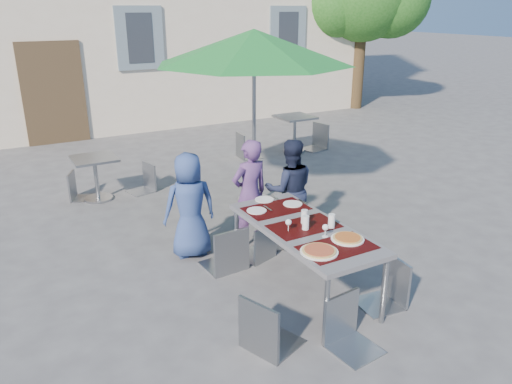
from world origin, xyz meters
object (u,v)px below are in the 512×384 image
chair_4 (391,256)px  cafe_table_0 (96,172)px  child_0 (190,206)px  dining_table (304,231)px  patio_umbrella (254,48)px  pizza_near_left (319,251)px  chair_0 (227,223)px  chair_5 (351,294)px  bg_chair_l_1 (245,130)px  chair_1 (260,221)px  pizza_near_right (348,238)px  chair_3 (266,293)px  bg_chair_r_1 (318,121)px  cafe_table_1 (295,127)px  chair_2 (288,201)px  bg_chair_l_0 (76,170)px  bg_chair_r_0 (143,162)px  child_2 (290,190)px  child_1 (250,194)px

chair_4 → cafe_table_0: bearing=113.4°
child_0 → cafe_table_0: child_0 is taller
dining_table → patio_umbrella: 3.01m
pizza_near_left → chair_0: 1.39m
chair_5 → bg_chair_l_1: 6.05m
chair_4 → chair_1: bearing=114.4°
pizza_near_right → chair_3: bearing=-168.7°
cafe_table_0 → bg_chair_r_1: bearing=9.4°
chair_1 → patio_umbrella: 2.54m
pizza_near_right → dining_table: bearing=111.6°
chair_4 → bg_chair_l_1: bearing=77.3°
cafe_table_1 → chair_0: bearing=-131.8°
chair_0 → cafe_table_0: size_ratio=1.45×
chair_5 → cafe_table_0: 4.92m
child_0 → chair_2: bearing=170.1°
pizza_near_right → bg_chair_l_1: bearing=72.5°
chair_3 → bg_chair_l_1: bearing=63.7°
chair_0 → chair_1: size_ratio=1.17×
child_0 → bg_chair_r_1: child_0 is taller
chair_2 → dining_table: bearing=-114.2°
chair_2 → cafe_table_1: chair_2 is taller
dining_table → bg_chair_l_0: bg_chair_l_0 is taller
chair_1 → bg_chair_r_0: bg_chair_r_0 is taller
pizza_near_right → chair_1: chair_1 is taller
pizza_near_right → child_0: 2.04m
child_2 → bg_chair_r_0: child_2 is taller
child_2 → bg_chair_l_0: child_2 is taller
child_0 → bg_chair_r_1: bearing=-135.8°
chair_5 → bg_chair_r_1: size_ratio=0.89×
bg_chair_r_1 → bg_chair_l_0: bearing=-173.0°
child_1 → chair_1: size_ratio=1.61×
pizza_near_right → patio_umbrella: size_ratio=0.11×
child_1 → chair_1: 0.45m
patio_umbrella → bg_chair_r_0: 2.66m
pizza_near_left → pizza_near_right: bearing=11.9°
bg_chair_l_0 → bg_chair_l_1: 3.47m
pizza_near_right → bg_chair_r_0: bg_chair_r_0 is taller
bg_chair_l_0 → pizza_near_left: bearing=-73.5°
chair_3 → chair_5: size_ratio=1.09×
dining_table → bg_chair_r_1: size_ratio=1.81×
chair_0 → bg_chair_r_1: (4.01, 3.82, 0.01)m
chair_4 → child_0: bearing=124.0°
chair_4 → cafe_table_0: (-1.92, 4.44, -0.09)m
pizza_near_right → chair_4: bearing=-20.5°
chair_3 → cafe_table_0: (-0.46, 4.48, -0.13)m
chair_2 → bg_chair_r_0: size_ratio=1.17×
pizza_near_right → bg_chair_l_1: (1.64, 5.21, -0.20)m
patio_umbrella → cafe_table_0: bearing=145.6°
chair_1 → bg_chair_r_0: (-0.48, 3.01, 0.00)m
bg_chair_l_0 → chair_4: bearing=-64.8°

